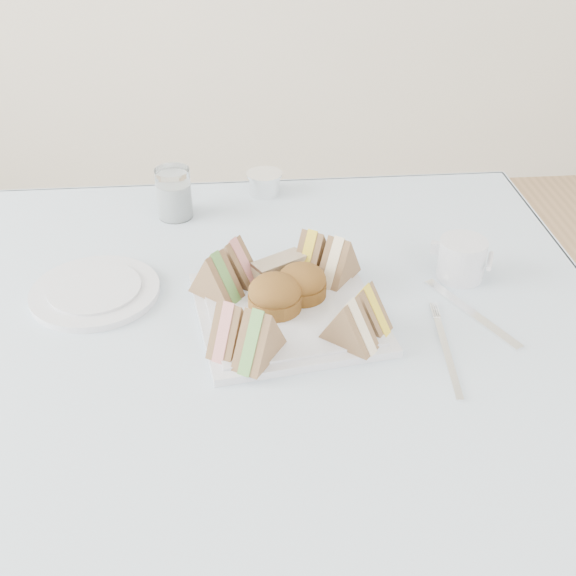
{
  "coord_description": "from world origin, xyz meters",
  "views": [
    {
      "loc": [
        -0.04,
        -0.8,
        1.37
      ],
      "look_at": [
        0.03,
        0.05,
        0.8
      ],
      "focal_mm": 45.0,
      "sensor_mm": 36.0,
      "label": 1
    }
  ],
  "objects": [
    {
      "name": "tea_strainer",
      "position": [
        0.02,
        0.46,
        0.77
      ],
      "size": [
        0.07,
        0.07,
        0.04
      ],
      "primitive_type": "cylinder",
      "rotation": [
        0.0,
        0.0,
        -0.08
      ],
      "color": "white",
      "rests_on": "tablecloth"
    },
    {
      "name": "sandwich_bl_b",
      "position": [
        -0.04,
        0.14,
        0.79
      ],
      "size": [
        0.09,
        0.08,
        0.07
      ],
      "primitive_type": null,
      "rotation": [
        0.0,
        0.0,
        2.52
      ],
      "color": "brown",
      "rests_on": "serving_plate"
    },
    {
      "name": "sandwich_br_b",
      "position": [
        0.08,
        0.16,
        0.79
      ],
      "size": [
        0.08,
        0.09,
        0.07
      ],
      "primitive_type": null,
      "rotation": [
        0.0,
        0.0,
        -2.16
      ],
      "color": "brown",
      "rests_on": "serving_plate"
    },
    {
      "name": "sandwich_bl_a",
      "position": [
        -0.07,
        0.1,
        0.8
      ],
      "size": [
        0.09,
        0.08,
        0.07
      ],
      "primitive_type": null,
      "rotation": [
        0.0,
        0.0,
        2.41
      ],
      "color": "brown",
      "rests_on": "serving_plate"
    },
    {
      "name": "sandwich_br_a",
      "position": [
        0.12,
        0.13,
        0.79
      ],
      "size": [
        0.08,
        0.09,
        0.07
      ],
      "primitive_type": null,
      "rotation": [
        0.0,
        0.0,
        -2.22
      ],
      "color": "brown",
      "rests_on": "serving_plate"
    },
    {
      "name": "scone_left",
      "position": [
        0.01,
        0.06,
        0.78
      ],
      "size": [
        0.09,
        0.09,
        0.05
      ],
      "primitive_type": "cylinder",
      "rotation": [
        0.0,
        0.0,
        0.2
      ],
      "color": "brown",
      "rests_on": "serving_plate"
    },
    {
      "name": "sandwich_fl_b",
      "position": [
        -0.02,
        -0.05,
        0.8
      ],
      "size": [
        0.08,
        0.09,
        0.08
      ],
      "primitive_type": null,
      "rotation": [
        0.0,
        0.0,
        1.0
      ],
      "color": "brown",
      "rests_on": "serving_plate"
    },
    {
      "name": "sandwich_fr_b",
      "position": [
        0.11,
        -0.03,
        0.79
      ],
      "size": [
        0.08,
        0.08,
        0.07
      ],
      "primitive_type": null,
      "rotation": [
        0.0,
        0.0,
        -0.71
      ],
      "color": "brown",
      "rests_on": "serving_plate"
    },
    {
      "name": "table",
      "position": [
        0.0,
        0.0,
        0.37
      ],
      "size": [
        0.9,
        0.9,
        0.74
      ],
      "primitive_type": "cube",
      "color": "brown",
      "rests_on": "floor"
    },
    {
      "name": "knife",
      "position": [
        0.3,
        0.04,
        0.75
      ],
      "size": [
        0.1,
        0.18,
        0.0
      ],
      "primitive_type": "cube",
      "rotation": [
        0.0,
        0.0,
        0.45
      ],
      "color": "white",
      "rests_on": "tablecloth"
    },
    {
      "name": "pastry_slice",
      "position": [
        0.02,
        0.13,
        0.78
      ],
      "size": [
        0.09,
        0.07,
        0.04
      ],
      "primitive_type": "cube",
      "rotation": [
        0.0,
        0.0,
        0.52
      ],
      "color": "beige",
      "rests_on": "serving_plate"
    },
    {
      "name": "sandwich_fr_a",
      "position": [
        0.13,
        0.01,
        0.79
      ],
      "size": [
        0.08,
        0.08,
        0.07
      ],
      "primitive_type": null,
      "rotation": [
        0.0,
        0.0,
        -0.66
      ],
      "color": "brown",
      "rests_on": "serving_plate"
    },
    {
      "name": "serving_plate",
      "position": [
        0.03,
        0.05,
        0.75
      ],
      "size": [
        0.29,
        0.29,
        0.01
      ],
      "primitive_type": "cube",
      "rotation": [
        0.0,
        0.0,
        0.15
      ],
      "color": "silver",
      "rests_on": "tablecloth"
    },
    {
      "name": "side_plate",
      "position": [
        -0.26,
        0.13,
        0.75
      ],
      "size": [
        0.26,
        0.26,
        0.01
      ],
      "primitive_type": "cylinder",
      "rotation": [
        0.0,
        0.0,
        0.42
      ],
      "color": "silver",
      "rests_on": "tablecloth"
    },
    {
      "name": "scone_right",
      "position": [
        0.05,
        0.09,
        0.78
      ],
      "size": [
        0.1,
        0.1,
        0.05
      ],
      "primitive_type": "cylinder",
      "rotation": [
        0.0,
        0.0,
        0.6
      ],
      "color": "brown",
      "rests_on": "serving_plate"
    },
    {
      "name": "creamer_jug",
      "position": [
        0.31,
        0.14,
        0.78
      ],
      "size": [
        0.1,
        0.1,
        0.07
      ],
      "primitive_type": "cylinder",
      "rotation": [
        0.0,
        0.0,
        -0.41
      ],
      "color": "silver",
      "rests_on": "tablecloth"
    },
    {
      "name": "sandwich_fl_a",
      "position": [
        -0.05,
        -0.02,
        0.79
      ],
      "size": [
        0.07,
        0.09,
        0.07
      ],
      "primitive_type": null,
      "rotation": [
        0.0,
        0.0,
        1.06
      ],
      "color": "brown",
      "rests_on": "serving_plate"
    },
    {
      "name": "fork",
      "position": [
        0.24,
        -0.06,
        0.75
      ],
      "size": [
        0.03,
        0.18,
        0.0
      ],
      "primitive_type": "cube",
      "rotation": [
        0.0,
        0.0,
        -0.09
      ],
      "color": "white",
      "rests_on": "tablecloth"
    },
    {
      "name": "tablecloth",
      "position": [
        0.0,
        0.0,
        0.74
      ],
      "size": [
        1.02,
        1.02,
        0.01
      ],
      "primitive_type": "cube",
      "color": "silver",
      "rests_on": "table"
    },
    {
      "name": "water_glass",
      "position": [
        -0.15,
        0.38,
        0.79
      ],
      "size": [
        0.08,
        0.08,
        0.09
      ],
      "primitive_type": "cylinder",
      "rotation": [
        0.0,
        0.0,
        -0.37
      ],
      "color": "white",
      "rests_on": "tablecloth"
    }
  ]
}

